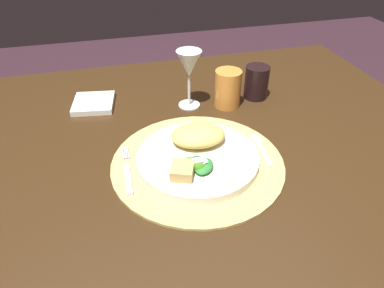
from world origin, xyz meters
The scene contains 12 objects.
dining_table centered at (0.00, 0.00, 0.62)m, with size 1.29×1.09×0.74m.
placemat centered at (-0.04, -0.06, 0.74)m, with size 0.39×0.39×0.01m, color tan.
dinner_plate centered at (-0.04, -0.06, 0.75)m, with size 0.27×0.27×0.02m, color white.
pasta_serving centered at (-0.02, -0.01, 0.78)m, with size 0.12×0.09×0.04m, color #ECC85F.
salad_greens centered at (-0.05, -0.10, 0.77)m, with size 0.09×0.08×0.02m.
bread_piece centered at (-0.09, -0.11, 0.78)m, with size 0.05×0.05×0.02m, color tan.
fork centered at (-0.20, -0.05, 0.75)m, with size 0.02×0.16×0.00m.
spoon centered at (0.12, -0.03, 0.75)m, with size 0.03×0.13×0.01m.
napkin centered at (-0.26, 0.28, 0.75)m, with size 0.11×0.12×0.02m, color white.
wine_glass centered at (0.01, 0.21, 0.86)m, with size 0.07×0.07×0.16m.
amber_tumbler centered at (0.11, 0.18, 0.79)m, with size 0.07×0.07×0.11m, color orange.
dark_tumbler centered at (0.21, 0.21, 0.79)m, with size 0.07×0.07×0.10m, color black.
Camera 1 is at (-0.21, -0.64, 1.24)m, focal length 32.45 mm.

